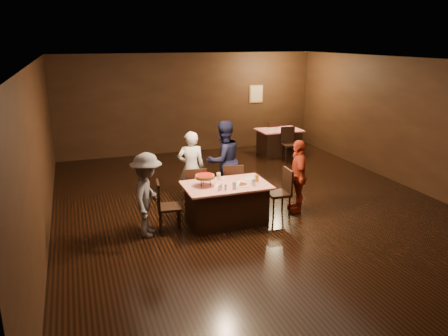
% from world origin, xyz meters
% --- Properties ---
extents(room, '(10.00, 10.04, 3.02)m').
position_xyz_m(room, '(0.00, 0.01, 2.14)').
color(room, black).
rests_on(room, ground).
extents(main_table, '(1.60, 1.00, 0.77)m').
position_xyz_m(main_table, '(-0.80, -0.63, 0.39)').
color(main_table, '#BA170C').
rests_on(main_table, ground).
extents(back_table, '(1.30, 0.90, 0.77)m').
position_xyz_m(back_table, '(2.43, 3.70, 0.39)').
color(back_table, red).
rests_on(back_table, ground).
extents(chair_far_left, '(0.48, 0.48, 0.95)m').
position_xyz_m(chair_far_left, '(-1.20, 0.12, 0.47)').
color(chair_far_left, black).
rests_on(chair_far_left, ground).
extents(chair_far_right, '(0.51, 0.51, 0.95)m').
position_xyz_m(chair_far_right, '(-0.40, 0.12, 0.47)').
color(chair_far_right, black).
rests_on(chair_far_right, ground).
extents(chair_end_left, '(0.47, 0.47, 0.95)m').
position_xyz_m(chair_end_left, '(-1.90, -0.63, 0.47)').
color(chair_end_left, black).
rests_on(chair_end_left, ground).
extents(chair_end_right, '(0.44, 0.44, 0.95)m').
position_xyz_m(chair_end_right, '(0.30, -0.63, 0.47)').
color(chair_end_right, black).
rests_on(chair_end_right, ground).
extents(chair_back_near, '(0.46, 0.46, 0.95)m').
position_xyz_m(chair_back_near, '(2.43, 3.00, 0.47)').
color(chair_back_near, black).
rests_on(chair_back_near, ground).
extents(chair_back_far, '(0.45, 0.45, 0.95)m').
position_xyz_m(chair_back_far, '(2.43, 4.30, 0.47)').
color(chair_back_far, black).
rests_on(chair_back_far, ground).
extents(diner_white_jacket, '(0.62, 0.45, 1.57)m').
position_xyz_m(diner_white_jacket, '(-1.15, 0.61, 0.79)').
color(diner_white_jacket, white).
rests_on(diner_white_jacket, ground).
extents(diner_navy_hoodie, '(1.00, 0.87, 1.74)m').
position_xyz_m(diner_navy_hoodie, '(-0.42, 0.63, 0.87)').
color(diner_navy_hoodie, black).
rests_on(diner_navy_hoodie, ground).
extents(diner_grey_knit, '(0.88, 1.12, 1.52)m').
position_xyz_m(diner_grey_knit, '(-2.30, -0.69, 0.76)').
color(diner_grey_knit, '#5C5B61').
rests_on(diner_grey_knit, ground).
extents(diner_red_shirt, '(0.64, 0.94, 1.49)m').
position_xyz_m(diner_red_shirt, '(0.77, -0.53, 0.74)').
color(diner_red_shirt, '#A9321A').
rests_on(diner_red_shirt, ground).
extents(pizza_stand, '(0.38, 0.38, 0.22)m').
position_xyz_m(pizza_stand, '(-1.20, -0.58, 0.95)').
color(pizza_stand, black).
rests_on(pizza_stand, main_table).
extents(plate_with_slice, '(0.25, 0.25, 0.06)m').
position_xyz_m(plate_with_slice, '(-0.55, -0.81, 0.80)').
color(plate_with_slice, white).
rests_on(plate_with_slice, main_table).
extents(plate_empty, '(0.25, 0.25, 0.01)m').
position_xyz_m(plate_empty, '(-0.25, -0.48, 0.78)').
color(plate_empty, white).
rests_on(plate_empty, main_table).
extents(glass_front_left, '(0.08, 0.08, 0.14)m').
position_xyz_m(glass_front_left, '(-0.75, -0.93, 0.84)').
color(glass_front_left, silver).
rests_on(glass_front_left, main_table).
extents(glass_front_right, '(0.08, 0.08, 0.14)m').
position_xyz_m(glass_front_right, '(-0.35, -0.88, 0.84)').
color(glass_front_right, silver).
rests_on(glass_front_right, main_table).
extents(glass_amber, '(0.08, 0.08, 0.14)m').
position_xyz_m(glass_amber, '(-0.20, -0.68, 0.84)').
color(glass_amber, '#BF7F26').
rests_on(glass_amber, main_table).
extents(glass_back, '(0.08, 0.08, 0.14)m').
position_xyz_m(glass_back, '(-0.85, -0.33, 0.84)').
color(glass_back, silver).
rests_on(glass_back, main_table).
extents(condiments, '(0.17, 0.10, 0.09)m').
position_xyz_m(condiments, '(-0.98, -0.91, 0.82)').
color(condiments, silver).
rests_on(condiments, main_table).
extents(napkin_center, '(0.19, 0.19, 0.01)m').
position_xyz_m(napkin_center, '(-0.50, -0.63, 0.77)').
color(napkin_center, white).
rests_on(napkin_center, main_table).
extents(napkin_left, '(0.21, 0.21, 0.01)m').
position_xyz_m(napkin_left, '(-0.95, -0.68, 0.77)').
color(napkin_left, white).
rests_on(napkin_left, main_table).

